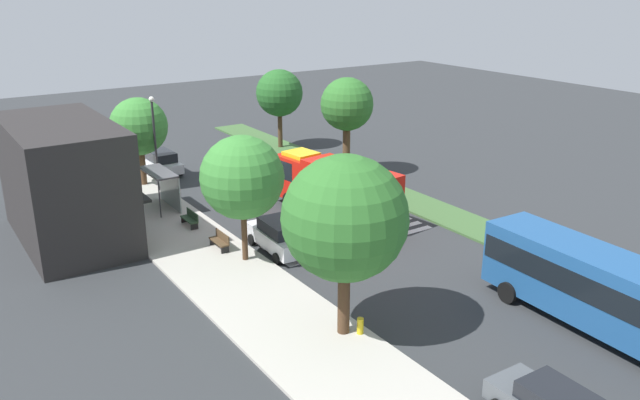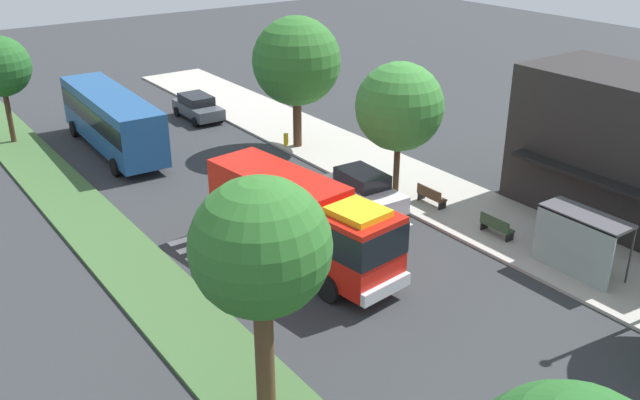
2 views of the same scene
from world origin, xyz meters
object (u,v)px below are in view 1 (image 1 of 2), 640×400
(bench_near_shelter, at_px, (190,218))
(fire_hydrant, at_px, (360,326))
(sidewalk_tree_east, at_px, (139,127))
(bus_stop_shelter, at_px, (164,181))
(sidewalk_tree_west, at_px, (242,178))
(sidewalk_tree_far_west, at_px, (345,219))
(street_lamp, at_px, (155,136))
(bench_west_of_shelter, at_px, (220,241))
(parked_car_mid, at_px, (280,235))
(median_tree_west, at_px, (347,105))
(parked_car_east, at_px, (161,162))
(fire_truck, at_px, (332,185))
(transit_bus, at_px, (606,289))
(median_tree_center, at_px, (279,93))

(bench_near_shelter, height_order, fire_hydrant, bench_near_shelter)
(sidewalk_tree_east, bearing_deg, bus_stop_shelter, 175.20)
(bus_stop_shelter, xyz_separation_m, sidewalk_tree_east, (5.55, -0.47, 2.43))
(bus_stop_shelter, bearing_deg, sidewalk_tree_west, -177.37)
(sidewalk_tree_far_west, bearing_deg, bench_near_shelter, 1.79)
(street_lamp, bearing_deg, bench_west_of_shelter, 175.76)
(bench_west_of_shelter, bearing_deg, sidewalk_tree_far_west, -177.54)
(parked_car_mid, bearing_deg, sidewalk_tree_far_west, 168.83)
(bench_west_of_shelter, bearing_deg, bench_near_shelter, 0.00)
(median_tree_west, bearing_deg, sidewalk_tree_west, 125.59)
(bus_stop_shelter, bearing_deg, sidewalk_tree_east, -4.80)
(parked_car_mid, xyz_separation_m, parked_car_east, (17.91, -0.01, -0.04))
(bus_stop_shelter, xyz_separation_m, bench_near_shelter, (-4.00, 0.00, -1.30))
(fire_hydrant, bearing_deg, median_tree_west, -34.52)
(sidewalk_tree_far_west, bearing_deg, bus_stop_shelter, 1.41)
(street_lamp, xyz_separation_m, sidewalk_tree_east, (1.97, 0.40, 0.34))
(bus_stop_shelter, bearing_deg, street_lamp, -13.60)
(fire_truck, xyz_separation_m, bench_west_of_shelter, (-1.12, 8.18, -1.42))
(bench_near_shelter, bearing_deg, transit_bus, -155.45)
(street_lamp, height_order, sidewalk_tree_far_west, sidewalk_tree_far_west)
(bus_stop_shelter, xyz_separation_m, median_tree_center, (9.37, -14.07, 2.95))
(bench_near_shelter, bearing_deg, median_tree_west, -75.67)
(parked_car_mid, distance_m, median_tree_west, 15.53)
(bus_stop_shelter, distance_m, sidewalk_tree_west, 10.51)
(street_lamp, bearing_deg, bench_near_shelter, 173.48)
(bus_stop_shelter, relative_size, sidewalk_tree_far_west, 0.46)
(bus_stop_shelter, distance_m, bench_west_of_shelter, 8.20)
(fire_truck, bearing_deg, parked_car_mid, 111.59)
(sidewalk_tree_far_west, distance_m, sidewalk_tree_west, 8.83)
(parked_car_mid, distance_m, bench_near_shelter, 6.54)
(bench_west_of_shelter, distance_m, street_lamp, 12.19)
(transit_bus, distance_m, sidewalk_tree_far_west, 11.24)
(transit_bus, relative_size, median_tree_west, 1.57)
(sidewalk_tree_west, relative_size, sidewalk_tree_east, 1.07)
(sidewalk_tree_east, distance_m, fire_hydrant, 25.30)
(parked_car_east, height_order, median_tree_center, median_tree_center)
(parked_car_mid, height_order, sidewalk_tree_west, sidewalk_tree_west)
(bench_west_of_shelter, relative_size, sidewalk_tree_west, 0.24)
(sidewalk_tree_east, height_order, median_tree_center, median_tree_center)
(bench_near_shelter, distance_m, median_tree_west, 15.28)
(parked_car_mid, relative_size, bench_near_shelter, 2.90)
(sidewalk_tree_far_west, bearing_deg, sidewalk_tree_west, 0.00)
(parked_car_east, height_order, median_tree_west, median_tree_west)
(parked_car_east, height_order, street_lamp, street_lamp)
(sidewalk_tree_west, bearing_deg, sidewalk_tree_far_west, 180.00)
(parked_car_east, distance_m, bench_west_of_shelter, 16.27)
(transit_bus, height_order, fire_hydrant, transit_bus)
(fire_truck, relative_size, bench_west_of_shelter, 6.09)
(street_lamp, distance_m, fire_hydrant, 23.30)
(sidewalk_tree_far_west, height_order, median_tree_west, sidewalk_tree_far_west)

